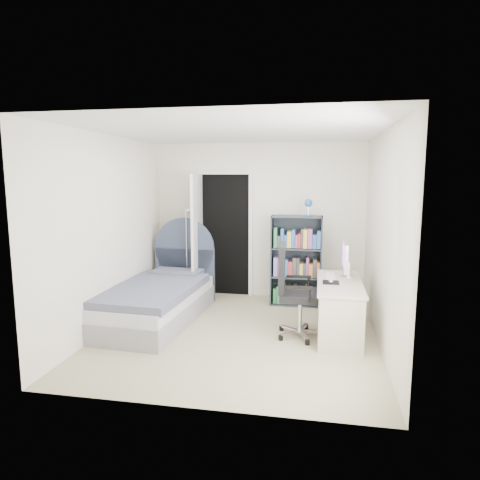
% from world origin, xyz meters
% --- Properties ---
extents(room_shell, '(3.50, 3.70, 2.60)m').
position_xyz_m(room_shell, '(0.00, 0.00, 1.25)').
color(room_shell, tan).
rests_on(room_shell, ground).
extents(door, '(0.92, 0.83, 2.06)m').
position_xyz_m(door, '(-0.79, 1.51, 1.03)').
color(door, black).
rests_on(door, ground).
extents(bed, '(1.13, 2.20, 1.32)m').
position_xyz_m(bed, '(-1.17, 0.37, 0.30)').
color(bed, gray).
rests_on(bed, ground).
extents(nightstand, '(0.36, 0.36, 0.54)m').
position_xyz_m(nightstand, '(-1.22, 1.53, 0.35)').
color(nightstand, '#D5C083').
rests_on(nightstand, ground).
extents(floor_lamp, '(0.21, 0.21, 1.49)m').
position_xyz_m(floor_lamp, '(-1.05, 1.28, 0.61)').
color(floor_lamp, silver).
rests_on(floor_lamp, ground).
extents(bookcase, '(0.77, 0.33, 1.64)m').
position_xyz_m(bookcase, '(0.65, 1.39, 0.64)').
color(bookcase, '#343D47').
rests_on(bookcase, ground).
extents(desk, '(0.55, 1.37, 1.12)m').
position_xyz_m(desk, '(1.25, 0.25, 0.37)').
color(desk, beige).
rests_on(desk, ground).
extents(office_chair, '(0.60, 0.61, 1.15)m').
position_xyz_m(office_chair, '(0.68, 0.05, 0.63)').
color(office_chair, silver).
rests_on(office_chair, ground).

